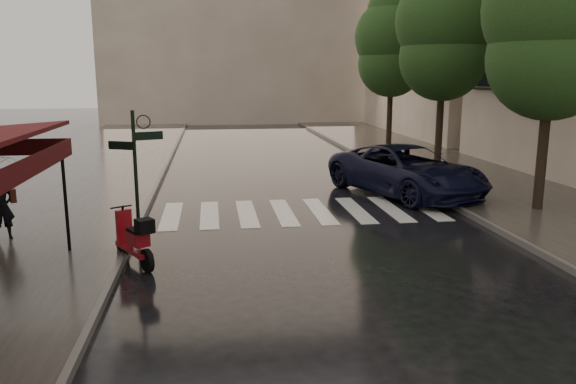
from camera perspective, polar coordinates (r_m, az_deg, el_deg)
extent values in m
plane|color=black|center=(10.18, -9.98, -10.54)|extent=(120.00, 120.00, 0.00)
cube|color=#38332D|center=(22.31, -20.54, 1.29)|extent=(6.00, 60.00, 0.12)
cube|color=#38332D|center=(23.85, 16.55, 2.19)|extent=(5.50, 60.00, 0.12)
cube|color=#595651|center=(21.83, -12.71, 1.58)|extent=(0.12, 60.00, 0.16)
cube|color=#595651|center=(22.84, 10.13, 2.13)|extent=(0.12, 60.00, 0.16)
cube|color=silver|center=(15.93, -11.76, -2.38)|extent=(0.50, 3.20, 0.01)
cube|color=silver|center=(15.89, -7.98, -2.28)|extent=(0.50, 3.20, 0.01)
cube|color=silver|center=(15.91, -4.19, -2.17)|extent=(0.50, 3.20, 0.01)
cube|color=silver|center=(16.01, -0.44, -2.05)|extent=(0.50, 3.20, 0.01)
cube|color=silver|center=(16.17, 3.25, -1.93)|extent=(0.50, 3.20, 0.01)
cube|color=silver|center=(16.40, 6.86, -1.80)|extent=(0.50, 3.20, 0.01)
cube|color=silver|center=(16.70, 10.35, -1.67)|extent=(0.50, 3.20, 0.01)
cube|color=silver|center=(17.05, 13.71, -1.53)|extent=(0.50, 3.20, 0.01)
cube|color=#400915|center=(9.52, -25.95, 1.61)|extent=(0.04, 7.00, 0.35)
cylinder|color=black|center=(12.81, -21.68, -0.50)|extent=(0.07, 0.07, 2.35)
cylinder|color=black|center=(12.73, -15.17, 1.03)|extent=(0.08, 0.08, 3.10)
cube|color=black|center=(12.56, -14.05, 5.56)|extent=(0.62, 0.26, 0.18)
cube|color=black|center=(12.66, -16.62, 4.56)|extent=(0.56, 0.29, 0.18)
cylinder|color=black|center=(17.14, 24.57, 5.41)|extent=(0.28, 0.28, 4.26)
sphere|color=#1D3714|center=(17.08, 25.17, 12.26)|extent=(3.40, 3.40, 3.40)
sphere|color=#1D3714|center=(17.16, 25.56, 16.56)|extent=(3.80, 3.80, 3.80)
cylinder|color=black|center=(23.29, 15.19, 7.75)|extent=(0.28, 0.28, 4.48)
sphere|color=#1D3714|center=(23.26, 15.48, 13.06)|extent=(3.40, 3.40, 3.40)
sphere|color=#1D3714|center=(23.34, 15.67, 16.40)|extent=(3.80, 3.80, 3.80)
cylinder|color=black|center=(29.92, 10.31, 8.67)|extent=(0.28, 0.28, 4.37)
sphere|color=#1D3714|center=(29.89, 10.46, 12.70)|extent=(3.40, 3.40, 3.40)
sphere|color=#1D3714|center=(29.94, 10.56, 15.24)|extent=(3.80, 3.80, 3.80)
sphere|color=#1D3714|center=(30.05, 10.65, 17.61)|extent=(2.60, 2.60, 2.60)
imported|color=black|center=(14.42, -27.09, -1.39)|extent=(0.65, 0.57, 1.50)
cube|color=#451E12|center=(14.41, -26.20, -0.30)|extent=(0.24, 0.30, 0.32)
cylinder|color=black|center=(11.52, -14.12, -6.78)|extent=(0.33, 0.46, 0.48)
cylinder|color=black|center=(12.61, -16.45, -5.28)|extent=(0.33, 0.46, 0.48)
cube|color=maroon|center=(12.06, -15.40, -5.61)|extent=(0.89, 1.25, 0.10)
cube|color=maroon|center=(11.76, -15.01, -4.52)|extent=(0.53, 0.62, 0.28)
cube|color=maroon|center=(12.36, -16.31, -3.42)|extent=(0.33, 0.26, 0.74)
cylinder|color=black|center=(12.35, -16.60, -1.45)|extent=(0.41, 0.26, 0.04)
cube|color=black|center=(11.34, -14.36, -3.36)|extent=(0.42, 0.42, 0.28)
imported|color=black|center=(18.61, 11.93, 2.15)|extent=(4.60, 6.35, 1.60)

